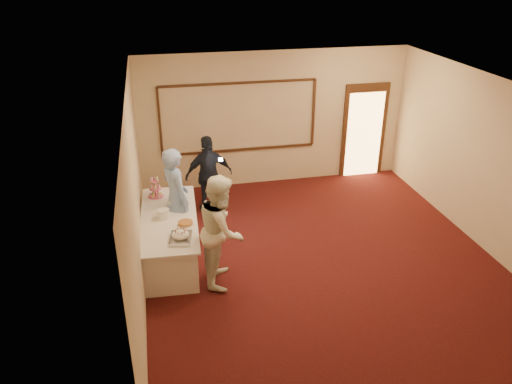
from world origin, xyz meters
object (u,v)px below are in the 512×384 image
buffet_table (170,237)px  plate_stack_b (173,204)px  woman (222,230)px  pavlova_tray (181,236)px  tart (185,223)px  man (176,199)px  plate_stack_a (163,214)px  guest (209,175)px  cupcake_stand (155,189)px

buffet_table → plate_stack_b: 0.57m
woman → buffet_table: bearing=55.9°
pavlova_tray → tart: pavlova_tray is taller
tart → man: 0.68m
plate_stack_b → woman: bearing=-59.4°
plate_stack_a → man: 0.45m
man → guest: size_ratio=1.15×
cupcake_stand → buffet_table: bearing=-77.9°
plate_stack_a → woman: size_ratio=0.11×
man → pavlova_tray: bearing=156.3°
man → woman: bearing=-175.2°
plate_stack_a → plate_stack_b: (0.18, 0.34, -0.01)m
cupcake_stand → plate_stack_a: cupcake_stand is taller
woman → man: bearing=41.0°
woman → plate_stack_a: bearing=59.7°
buffet_table → plate_stack_a: size_ratio=12.03×
cupcake_stand → plate_stack_a: 0.91m
plate_stack_a → cupcake_stand: bearing=96.6°
cupcake_stand → guest: size_ratio=0.26×
man → woman: 1.35m
cupcake_stand → pavlova_tray: bearing=-78.7°
buffet_table → man: 0.67m
woman → guest: (0.10, 2.40, -0.10)m
buffet_table → woman: (0.79, -0.86, 0.53)m
plate_stack_b → guest: guest is taller
cupcake_stand → woman: woman is taller
buffet_table → woman: size_ratio=1.35×
guest → buffet_table: bearing=54.2°
pavlova_tray → man: bearing=89.2°
plate_stack_a → tart: (0.34, -0.29, -0.06)m
buffet_table → plate_stack_a: plate_stack_a is taller
pavlova_tray → woman: (0.64, -0.07, 0.08)m
pavlova_tray → cupcake_stand: size_ratio=1.19×
guest → pavlova_tray: bearing=66.5°
plate_stack_b → tart: (0.17, -0.63, -0.05)m
man → woman: size_ratio=1.03×
tart → woman: woman is taller
pavlova_tray → plate_stack_a: bearing=106.8°
pavlova_tray → man: (0.02, 1.13, 0.10)m
woman → guest: size_ratio=1.12×
buffet_table → man: man is taller
cupcake_stand → tart: 1.27m
buffet_table → plate_stack_b: bearing=73.3°
tart → guest: 1.96m
tart → woman: (0.53, -0.54, 0.12)m
plate_stack_a → woman: woman is taller
plate_stack_a → tart: plate_stack_a is taller
pavlova_tray → cupcake_stand: cupcake_stand is taller
plate_stack_a → guest: 1.85m
pavlova_tray → guest: size_ratio=0.31×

